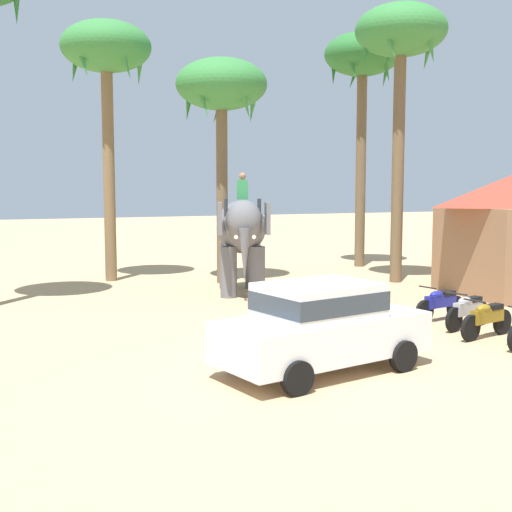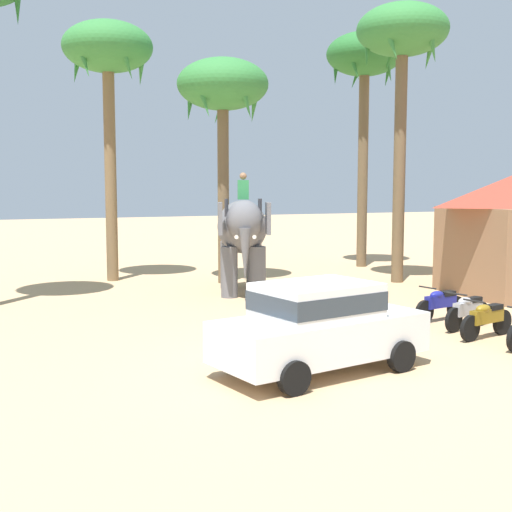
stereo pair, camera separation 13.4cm
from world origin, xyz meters
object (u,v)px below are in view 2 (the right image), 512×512
at_px(car_sedan_foreground, 319,324).
at_px(motorcycle_far_in_row, 468,310).
at_px(motorcycle_end_of_row, 440,303).
at_px(palm_tree_leaning_seaward, 402,40).
at_px(elephant_with_mahout, 242,232).
at_px(palm_tree_left_of_road, 108,56).
at_px(palm_tree_near_hut, 223,91).
at_px(palm_tree_behind_elephant, 365,63).
at_px(motorcycle_fourth_in_row, 487,318).

height_order(car_sedan_foreground, motorcycle_far_in_row, car_sedan_foreground).
distance_m(motorcycle_end_of_row, palm_tree_leaning_seaward, 10.66).
distance_m(elephant_with_mahout, palm_tree_left_of_road, 8.32).
bearing_deg(palm_tree_near_hut, elephant_with_mahout, -95.87).
distance_m(motorcycle_end_of_row, palm_tree_near_hut, 11.03).
bearing_deg(palm_tree_behind_elephant, motorcycle_far_in_row, -109.47).
xyz_separation_m(elephant_with_mahout, palm_tree_leaning_seaward, (6.11, 0.30, 6.52)).
relative_size(palm_tree_behind_elephant, palm_tree_leaning_seaward, 1.01).
height_order(motorcycle_fourth_in_row, palm_tree_leaning_seaward, palm_tree_leaning_seaward).
bearing_deg(palm_tree_near_hut, palm_tree_left_of_road, 150.01).
xyz_separation_m(car_sedan_foreground, motorcycle_end_of_row, (5.12, 3.04, -0.46)).
bearing_deg(palm_tree_left_of_road, elephant_with_mahout, -54.21).
bearing_deg(palm_tree_left_of_road, palm_tree_behind_elephant, 1.20).
bearing_deg(palm_tree_leaning_seaward, motorcycle_far_in_row, -111.85).
xyz_separation_m(motorcycle_far_in_row, motorcycle_end_of_row, (-0.02, 1.03, 0.00)).
height_order(palm_tree_left_of_road, palm_tree_leaning_seaward, palm_tree_leaning_seaward).
height_order(motorcycle_end_of_row, palm_tree_left_of_road, palm_tree_left_of_road).
height_order(motorcycle_fourth_in_row, palm_tree_left_of_road, palm_tree_left_of_road).
distance_m(elephant_with_mahout, motorcycle_fourth_in_row, 8.67).
xyz_separation_m(motorcycle_fourth_in_row, motorcycle_end_of_row, (0.25, 2.00, 0.00)).
bearing_deg(elephant_with_mahout, motorcycle_far_in_row, -65.93).
xyz_separation_m(palm_tree_left_of_road, palm_tree_leaning_seaward, (9.44, -4.32, 0.45)).
bearing_deg(palm_tree_leaning_seaward, palm_tree_near_hut, 158.97).
distance_m(motorcycle_far_in_row, palm_tree_behind_elephant, 15.00).
height_order(motorcycle_far_in_row, palm_tree_left_of_road, palm_tree_left_of_road).
xyz_separation_m(motorcycle_fourth_in_row, palm_tree_behind_elephant, (4.47, 12.87, 8.10)).
distance_m(car_sedan_foreground, palm_tree_behind_elephant, 18.42).
relative_size(motorcycle_far_in_row, motorcycle_end_of_row, 0.98).
bearing_deg(car_sedan_foreground, motorcycle_far_in_row, 21.37).
relative_size(elephant_with_mahout, palm_tree_behind_elephant, 0.41).
relative_size(palm_tree_behind_elephant, palm_tree_near_hut, 1.25).
bearing_deg(motorcycle_end_of_row, palm_tree_behind_elephant, 68.76).
bearing_deg(car_sedan_foreground, palm_tree_leaning_seaward, 49.20).
distance_m(car_sedan_foreground, elephant_with_mahout, 9.35).
bearing_deg(elephant_with_mahout, motorcycle_end_of_row, -62.51).
height_order(car_sedan_foreground, palm_tree_leaning_seaward, palm_tree_leaning_seaward).
xyz_separation_m(car_sedan_foreground, elephant_with_mahout, (1.98, 9.08, 1.06)).
bearing_deg(elephant_with_mahout, palm_tree_behind_elephant, 33.31).
relative_size(motorcycle_far_in_row, palm_tree_leaning_seaward, 0.18).
distance_m(motorcycle_fourth_in_row, palm_tree_near_hut, 12.59).
bearing_deg(motorcycle_far_in_row, motorcycle_fourth_in_row, -105.33).
xyz_separation_m(motorcycle_fourth_in_row, palm_tree_near_hut, (-2.63, 10.58, 6.31)).
bearing_deg(elephant_with_mahout, motorcycle_fourth_in_row, -70.20).
bearing_deg(motorcycle_fourth_in_row, palm_tree_left_of_road, 116.19).
bearing_deg(motorcycle_end_of_row, palm_tree_leaning_seaward, 64.87).
relative_size(car_sedan_foreground, palm_tree_leaning_seaward, 0.45).
xyz_separation_m(motorcycle_far_in_row, palm_tree_behind_elephant, (4.21, 11.90, 8.10)).
bearing_deg(motorcycle_fourth_in_row, car_sedan_foreground, -167.90).
bearing_deg(palm_tree_behind_elephant, car_sedan_foreground, -123.89).
bearing_deg(palm_tree_behind_elephant, palm_tree_near_hut, -162.09).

